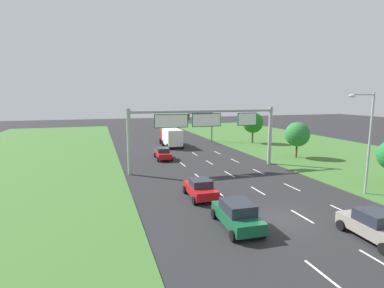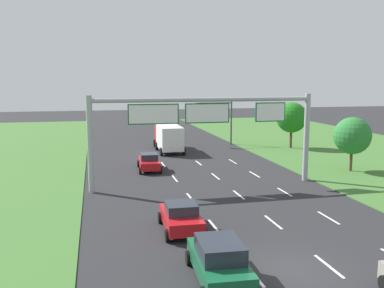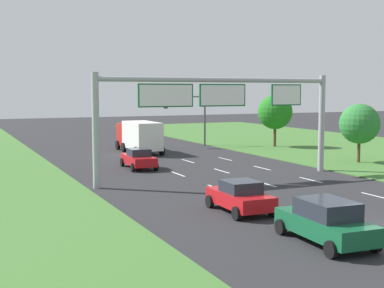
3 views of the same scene
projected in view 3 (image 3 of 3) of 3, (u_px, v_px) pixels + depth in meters
The scene contains 10 objects.
lane_dashes_inner_left at pixel (308, 221), 24.33m from camera, with size 0.14×44.40×0.01m.
lane_dashes_inner_right at pixel (367, 213), 25.78m from camera, with size 0.14×44.40×0.01m.
car_near_red at pixel (139, 159), 40.52m from camera, with size 2.17×4.29×1.53m.
car_mid_lane at pixel (326, 221), 20.68m from camera, with size 2.34×4.56×1.71m.
car_far_ahead at pixel (240, 196), 25.99m from camera, with size 2.20×4.02×1.55m.
box_truck at pixel (139, 135), 50.82m from camera, with size 2.77×7.48×2.98m.
sign_gantry at pixel (220, 105), 35.38m from camera, with size 17.24×0.44×7.00m.
traffic_light_mast at pixel (188, 110), 56.18m from camera, with size 4.76×0.49×5.60m.
roadside_tree_mid at pixel (360, 124), 43.39m from camera, with size 3.26×3.26×4.84m.
roadside_tree_far at pixel (275, 112), 55.57m from camera, with size 3.60×3.60×5.47m.
Camera 3 is at (-16.50, -16.47, 5.92)m, focal length 50.00 mm.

